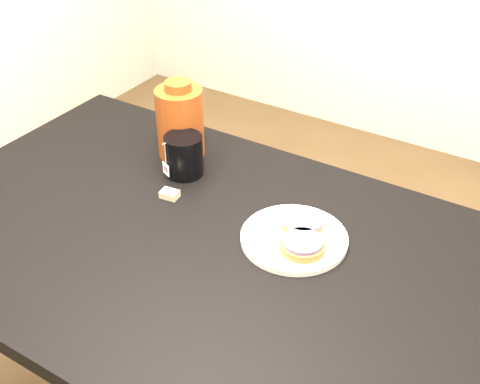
# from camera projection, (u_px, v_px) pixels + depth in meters

# --- Properties ---
(table) EXTENTS (1.40, 0.90, 0.75)m
(table) POSITION_uv_depth(u_px,v_px,m) (193.00, 262.00, 1.44)
(table) COLOR black
(table) RESTS_ON ground_plane
(plate) EXTENTS (0.25, 0.25, 0.02)m
(plate) POSITION_uv_depth(u_px,v_px,m) (294.00, 237.00, 1.37)
(plate) COLOR white
(plate) RESTS_ON table
(bagel_back) EXTENTS (0.11, 0.11, 0.03)m
(bagel_back) POSITION_uv_depth(u_px,v_px,m) (303.00, 223.00, 1.39)
(bagel_back) COLOR brown
(bagel_back) RESTS_ON plate
(bagel_front) EXTENTS (0.10, 0.10, 0.03)m
(bagel_front) POSITION_uv_depth(u_px,v_px,m) (303.00, 245.00, 1.33)
(bagel_front) COLOR brown
(bagel_front) RESTS_ON plate
(mug) EXTENTS (0.16, 0.13, 0.11)m
(mug) POSITION_uv_depth(u_px,v_px,m) (183.00, 155.00, 1.58)
(mug) COLOR black
(mug) RESTS_ON table
(teabag_pouch) EXTENTS (0.05, 0.04, 0.02)m
(teabag_pouch) POSITION_uv_depth(u_px,v_px,m) (170.00, 194.00, 1.52)
(teabag_pouch) COLOR #C6B793
(teabag_pouch) RESTS_ON table
(bagel_package) EXTENTS (0.17, 0.17, 0.22)m
(bagel_package) POSITION_uv_depth(u_px,v_px,m) (180.00, 121.00, 1.64)
(bagel_package) COLOR #67260D
(bagel_package) RESTS_ON table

